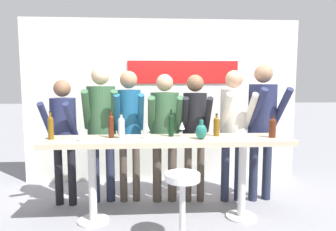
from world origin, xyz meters
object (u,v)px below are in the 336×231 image
object	(u,v)px
wine_bottle_0	(272,127)
wine_bottle_1	(121,127)
wine_glass_0	(182,126)
tasting_table	(168,150)
person_far_right	(262,117)
wine_bottle_4	(51,127)
person_center	(165,124)
person_right	(233,121)
person_far_left	(63,128)
wine_bottle_5	(217,126)
wine_glass_2	(82,130)
person_center_left	(129,120)
wine_bottle_2	(171,124)
decorative_vase	(201,131)
bar_stool	(182,198)
wine_glass_1	(147,128)
person_center_right	(195,123)
person_left	(101,119)
wine_bottle_3	(111,125)

from	to	relation	value
wine_bottle_0	wine_bottle_1	size ratio (longest dim) A/B	0.90
wine_glass_0	tasting_table	bearing A→B (deg)	-152.61
person_far_right	wine_bottle_4	world-z (taller)	person_far_right
person_center	person_right	world-z (taller)	person_right
person_right	wine_glass_0	xyz separation A→B (m)	(-0.73, -0.42, -0.00)
tasting_table	wine_bottle_0	size ratio (longest dim) A/B	10.93
person_far_left	wine_bottle_5	size ratio (longest dim) A/B	6.12
wine_glass_0	wine_glass_2	bearing A→B (deg)	-169.25
person_center_left	wine_bottle_2	size ratio (longest dim) A/B	5.51
wine_bottle_1	person_right	bearing A→B (deg)	18.87
person_center_left	decorative_vase	size ratio (longest dim) A/B	7.99
wine_bottle_4	decorative_vase	size ratio (longest dim) A/B	1.44
bar_stool	wine_glass_1	xyz separation A→B (m)	(-0.35, 0.53, 0.62)
bar_stool	wine_bottle_4	bearing A→B (deg)	158.36
tasting_table	person_right	world-z (taller)	person_right
bar_stool	person_far_right	distance (m)	1.73
person_far_right	wine_bottle_0	size ratio (longest dim) A/B	7.15
tasting_table	wine_bottle_1	bearing A→B (deg)	177.96
wine_bottle_2	decorative_vase	world-z (taller)	wine_bottle_2
bar_stool	person_center_right	world-z (taller)	person_center_right
wine_bottle_1	person_far_right	bearing A→B (deg)	15.06
person_left	person_right	xyz separation A→B (m)	(1.74, -0.08, -0.02)
person_far_left	bar_stool	bearing A→B (deg)	-30.92
bar_stool	wine_bottle_4	xyz separation A→B (m)	(-1.42, 0.56, 0.64)
bar_stool	person_center	xyz separation A→B (m)	(-0.11, 1.11, 0.58)
bar_stool	wine_glass_2	size ratio (longest dim) A/B	4.11
tasting_table	wine_glass_2	bearing A→B (deg)	-172.44
wine_bottle_0	wine_bottle_3	bearing A→B (deg)	176.86
bar_stool	wine_bottle_3	size ratio (longest dim) A/B	2.25
wine_bottle_3	wine_glass_1	world-z (taller)	wine_bottle_3
tasting_table	person_right	xyz separation A→B (m)	(0.90, 0.51, 0.27)
person_center_left	decorative_vase	world-z (taller)	person_center_left
wine_glass_0	wine_glass_1	world-z (taller)	same
wine_bottle_0	wine_bottle_5	xyz separation A→B (m)	(-0.62, 0.14, 0.00)
wine_bottle_2	wine_bottle_3	xyz separation A→B (m)	(-0.69, -0.04, 0.00)
bar_stool	wine_bottle_3	bearing A→B (deg)	140.99
person_center_right	wine_bottle_0	distance (m)	0.99
person_right	wine_bottle_2	size ratio (longest dim) A/B	5.54
person_center	person_right	bearing A→B (deg)	-3.13
bar_stool	wine_bottle_5	distance (m)	1.02
person_center_right	wine_bottle_5	world-z (taller)	person_center_right
person_left	wine_bottle_4	bearing A→B (deg)	-135.22
person_far_left	wine_bottle_4	world-z (taller)	person_far_left
tasting_table	person_right	size ratio (longest dim) A/B	1.59
person_center	decorative_vase	distance (m)	0.74
wine_bottle_4	person_center_left	bearing A→B (deg)	34.50
person_center_right	wine_bottle_3	world-z (taller)	person_center_right
wine_bottle_1	wine_glass_1	world-z (taller)	wine_bottle_1
person_far_left	wine_glass_0	size ratio (longest dim) A/B	9.25
wine_glass_2	decorative_vase	size ratio (longest dim) A/B	0.80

